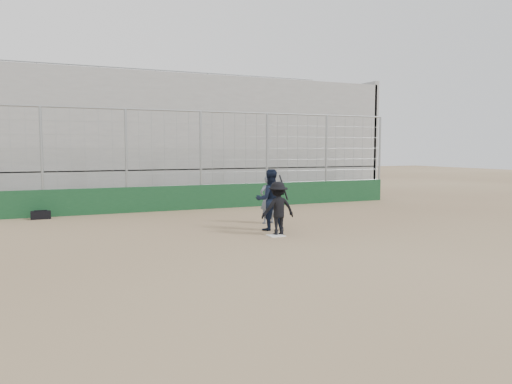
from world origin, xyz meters
name	(u,v)px	position (x,y,z in m)	size (l,w,h in m)	color
ground	(276,236)	(0.00, 0.00, 0.00)	(90.00, 90.00, 0.00)	brown
home_plate	(276,236)	(0.00, 0.00, 0.01)	(0.44, 0.44, 0.02)	white
backstop	(201,186)	(0.00, 7.00, 0.96)	(18.10, 0.25, 4.04)	#11371C
bleachers	(171,140)	(0.00, 11.95, 2.92)	(20.25, 6.70, 6.98)	gray
batter_at_plate	(278,208)	(0.14, 0.14, 0.77)	(1.01, 0.73, 1.72)	black
catcher_crouched	(270,210)	(0.28, 0.97, 0.62)	(0.97, 0.79, 1.25)	black
umpire	(268,202)	(0.81, 2.27, 0.72)	(0.59, 0.39, 1.45)	#535A69
equipment_bag	(41,215)	(-6.11, 6.43, 0.14)	(0.67, 0.28, 0.32)	black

